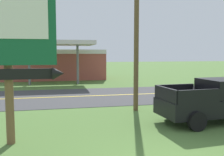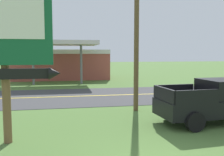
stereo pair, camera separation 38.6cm
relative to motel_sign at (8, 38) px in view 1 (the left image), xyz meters
The scene contains 6 objects.
road_asphalt 11.00m from the motel_sign, 64.64° to the left, with size 140.00×8.00×0.02m, color #3D3D3F.
road_centre_line 11.00m from the motel_sign, 64.64° to the left, with size 126.00×0.20×0.01m, color gold.
motel_sign is the anchor object (origin of this frame).
utility_pole 7.16m from the motel_sign, 36.08° to the left, with size 1.77×0.26×8.39m.
gas_station 23.12m from the motel_sign, 86.95° to the left, with size 12.00×11.50×4.40m.
pickup_black_parked_on_lawn 9.09m from the motel_sign, ahead, with size 5.33×2.53×1.96m.
Camera 1 is at (-2.89, -5.33, 3.11)m, focal length 40.58 mm.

